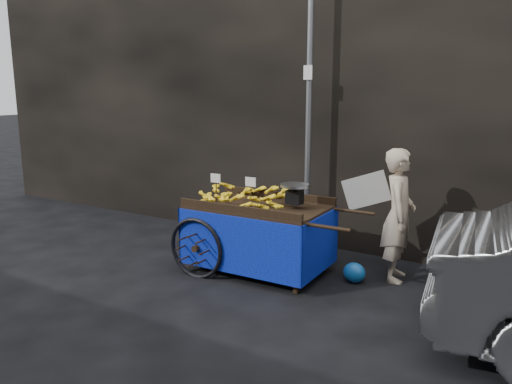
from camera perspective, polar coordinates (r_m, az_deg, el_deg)
The scene contains 6 objects.
ground at distance 6.06m, azimuth -2.35°, elevation -9.51°, with size 80.00×80.00×0.00m, color black.
building_wall at distance 7.80m, azimuth 11.05°, elevation 13.71°, with size 13.50×2.00×5.00m.
street_pole at distance 6.64m, azimuth 6.08°, elevation 10.02°, with size 0.12×0.10×4.00m.
banana_cart at distance 6.01m, azimuth -0.10°, elevation -2.25°, with size 2.24×1.14×1.20m.
vendor at distance 5.95m, azimuth 15.95°, elevation -2.54°, with size 0.89×0.63×1.54m.
plastic_bag at distance 5.92m, azimuth 11.16°, elevation -9.03°, with size 0.26×0.21×0.23m, color #175EB2.
Camera 1 is at (3.17, -4.68, 2.17)m, focal length 35.00 mm.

